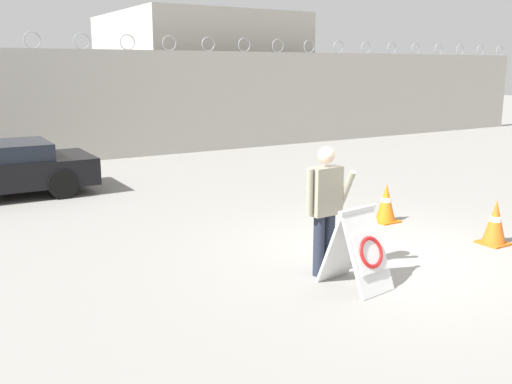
# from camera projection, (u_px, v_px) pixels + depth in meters

# --- Properties ---
(ground_plane) EXTENTS (90.00, 90.00, 0.00)m
(ground_plane) POSITION_uv_depth(u_px,v_px,m) (387.00, 255.00, 8.51)
(ground_plane) COLOR gray
(perimeter_wall) EXTENTS (36.00, 0.30, 3.70)m
(perimeter_wall) POSITION_uv_depth(u_px,v_px,m) (130.00, 104.00, 17.45)
(perimeter_wall) COLOR #ADA8A0
(perimeter_wall) RESTS_ON ground_plane
(building_block) EXTENTS (6.79, 7.22, 4.84)m
(building_block) POSITION_uv_depth(u_px,v_px,m) (198.00, 75.00, 24.08)
(building_block) COLOR #B2ADA3
(building_block) RESTS_ON ground_plane
(barricade_sign) EXTENTS (0.70, 0.89, 1.04)m
(barricade_sign) POSITION_uv_depth(u_px,v_px,m) (359.00, 249.00, 7.18)
(barricade_sign) COLOR white
(barricade_sign) RESTS_ON ground_plane
(security_guard) EXTENTS (0.63, 0.38, 1.74)m
(security_guard) POSITION_uv_depth(u_px,v_px,m) (325.00, 205.00, 7.53)
(security_guard) COLOR #232838
(security_guard) RESTS_ON ground_plane
(traffic_cone_near) EXTENTS (0.42, 0.42, 0.70)m
(traffic_cone_near) POSITION_uv_depth(u_px,v_px,m) (386.00, 203.00, 10.28)
(traffic_cone_near) COLOR orange
(traffic_cone_near) RESTS_ON ground_plane
(traffic_cone_mid) EXTENTS (0.42, 0.42, 0.71)m
(traffic_cone_mid) POSITION_uv_depth(u_px,v_px,m) (495.00, 222.00, 8.98)
(traffic_cone_mid) COLOR orange
(traffic_cone_mid) RESTS_ON ground_plane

